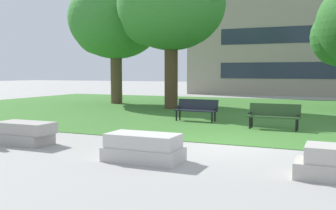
{
  "coord_description": "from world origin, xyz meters",
  "views": [
    {
      "loc": [
        2.77,
        -10.69,
        2.05
      ],
      "look_at": [
        -1.24,
        -1.4,
        1.2
      ],
      "focal_mm": 42.0,
      "sensor_mm": 36.0,
      "label": 1
    }
  ],
  "objects": [
    {
      "name": "park_bench_near_left",
      "position": [
        -2.58,
        4.69,
        0.54
      ],
      "size": [
        1.84,
        0.68,
        0.9
      ],
      "color": "#1E232D",
      "rests_on": "grass_lawn"
    },
    {
      "name": "park_bench_near_right",
      "position": [
        0.73,
        3.58,
        0.54
      ],
      "size": [
        1.81,
        0.56,
        0.9
      ],
      "color": "#284723",
      "rests_on": "grass_lawn"
    },
    {
      "name": "tree_near_left",
      "position": [
        -10.55,
        11.51,
        5.41
      ],
      "size": [
        6.37,
        6.06,
        8.05
      ],
      "color": "brown",
      "rests_on": "grass_lawn"
    },
    {
      "name": "concrete_block_center",
      "position": [
        -5.43,
        -2.18,
        0.31
      ],
      "size": [
        1.92,
        0.9,
        0.64
      ],
      "color": "#9E9991",
      "rests_on": "ground"
    },
    {
      "name": "tree_far_left",
      "position": [
        -5.84,
        9.53,
        5.7
      ],
      "size": [
        6.27,
        5.97,
        8.31
      ],
      "color": "#4C3823",
      "rests_on": "grass_lawn"
    },
    {
      "name": "concrete_block_left",
      "position": [
        -1.29,
        -2.73,
        0.31
      ],
      "size": [
        1.8,
        0.9,
        0.64
      ],
      "color": "#BCB7B2",
      "rests_on": "ground"
    },
    {
      "name": "grass_lawn",
      "position": [
        0.0,
        10.0,
        0.01
      ],
      "size": [
        40.0,
        20.0,
        0.02
      ],
      "primitive_type": "cube",
      "color": "#3D752D",
      "rests_on": "ground"
    },
    {
      "name": "ground_plane",
      "position": [
        0.0,
        0.0,
        0.0
      ],
      "size": [
        140.0,
        140.0,
        0.0
      ],
      "primitive_type": "plane",
      "color": "#A3A09B"
    }
  ]
}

